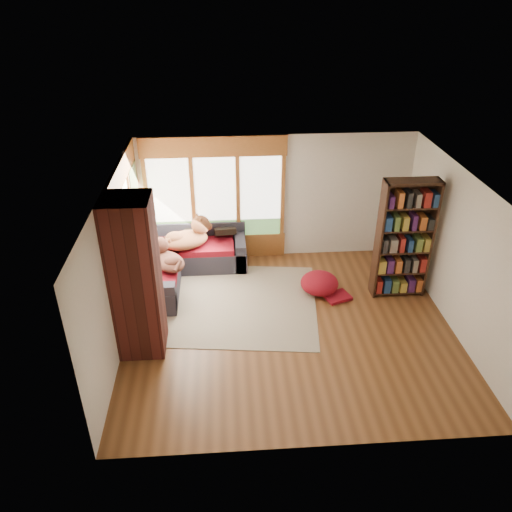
# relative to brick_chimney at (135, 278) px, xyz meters

# --- Properties ---
(floor) EXTENTS (5.50, 5.50, 0.00)m
(floor) POSITION_rel_brick_chimney_xyz_m (2.40, 0.35, -1.30)
(floor) COLOR #593318
(floor) RESTS_ON ground
(ceiling) EXTENTS (5.50, 5.50, 0.00)m
(ceiling) POSITION_rel_brick_chimney_xyz_m (2.40, 0.35, 1.30)
(ceiling) COLOR white
(wall_back) EXTENTS (5.50, 0.04, 2.60)m
(wall_back) POSITION_rel_brick_chimney_xyz_m (2.40, 2.85, 0.00)
(wall_back) COLOR silver
(wall_back) RESTS_ON ground
(wall_front) EXTENTS (5.50, 0.04, 2.60)m
(wall_front) POSITION_rel_brick_chimney_xyz_m (2.40, -2.15, 0.00)
(wall_front) COLOR silver
(wall_front) RESTS_ON ground
(wall_left) EXTENTS (0.04, 5.00, 2.60)m
(wall_left) POSITION_rel_brick_chimney_xyz_m (-0.35, 0.35, 0.00)
(wall_left) COLOR silver
(wall_left) RESTS_ON ground
(wall_right) EXTENTS (0.04, 5.00, 2.60)m
(wall_right) POSITION_rel_brick_chimney_xyz_m (5.15, 0.35, 0.00)
(wall_right) COLOR silver
(wall_right) RESTS_ON ground
(windows_back) EXTENTS (2.82, 0.10, 1.90)m
(windows_back) POSITION_rel_brick_chimney_xyz_m (1.20, 2.82, 0.05)
(windows_back) COLOR #965826
(windows_back) RESTS_ON wall_back
(windows_left) EXTENTS (0.10, 2.62, 1.90)m
(windows_left) POSITION_rel_brick_chimney_xyz_m (-0.32, 1.55, 0.05)
(windows_left) COLOR #965826
(windows_left) RESTS_ON wall_left
(roller_blind) EXTENTS (0.03, 0.72, 0.90)m
(roller_blind) POSITION_rel_brick_chimney_xyz_m (-0.29, 2.38, 0.45)
(roller_blind) COLOR #60784B
(roller_blind) RESTS_ON wall_left
(brick_chimney) EXTENTS (0.70, 0.70, 2.60)m
(brick_chimney) POSITION_rel_brick_chimney_xyz_m (0.00, 0.00, 0.00)
(brick_chimney) COLOR #471914
(brick_chimney) RESTS_ON ground
(sectional_sofa) EXTENTS (2.20, 2.20, 0.80)m
(sectional_sofa) POSITION_rel_brick_chimney_xyz_m (0.45, 2.05, -1.00)
(sectional_sofa) COLOR #25242C
(sectional_sofa) RESTS_ON ground
(area_rug) EXTENTS (3.69, 2.99, 0.01)m
(area_rug) POSITION_rel_brick_chimney_xyz_m (1.27, 1.12, -1.29)
(area_rug) COLOR beige
(area_rug) RESTS_ON ground
(bookshelf) EXTENTS (0.97, 0.32, 2.26)m
(bookshelf) POSITION_rel_brick_chimney_xyz_m (4.54, 1.23, -0.17)
(bookshelf) COLOR #331C11
(bookshelf) RESTS_ON ground
(pouf) EXTENTS (0.92, 0.92, 0.38)m
(pouf) POSITION_rel_brick_chimney_xyz_m (3.10, 1.35, -1.10)
(pouf) COLOR maroon
(pouf) RESTS_ON area_rug
(dog_tan) EXTENTS (1.08, 0.88, 0.53)m
(dog_tan) POSITION_rel_brick_chimney_xyz_m (0.66, 2.32, -0.50)
(dog_tan) COLOR brown
(dog_tan) RESTS_ON sectional_sofa
(dog_brindle) EXTENTS (0.84, 0.91, 0.45)m
(dog_brindle) POSITION_rel_brick_chimney_xyz_m (0.28, 1.57, -0.54)
(dog_brindle) COLOR #3A1D17
(dog_brindle) RESTS_ON sectional_sofa
(throw_pillows) EXTENTS (1.98, 1.68, 0.45)m
(throw_pillows) POSITION_rel_brick_chimney_xyz_m (0.53, 2.10, -0.54)
(throw_pillows) COLOR black
(throw_pillows) RESTS_ON sectional_sofa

